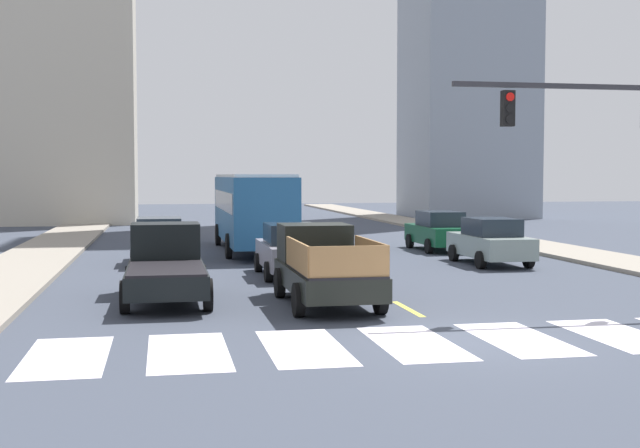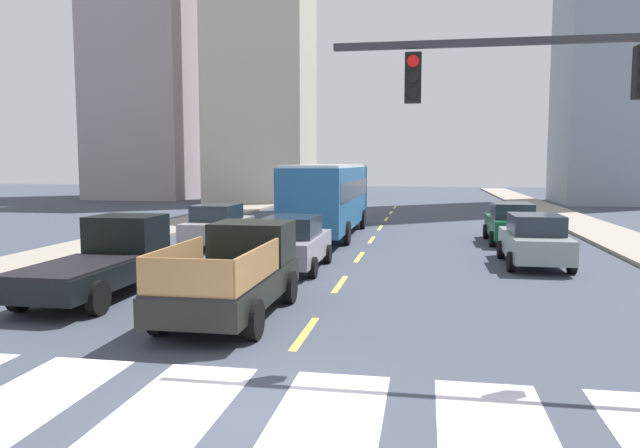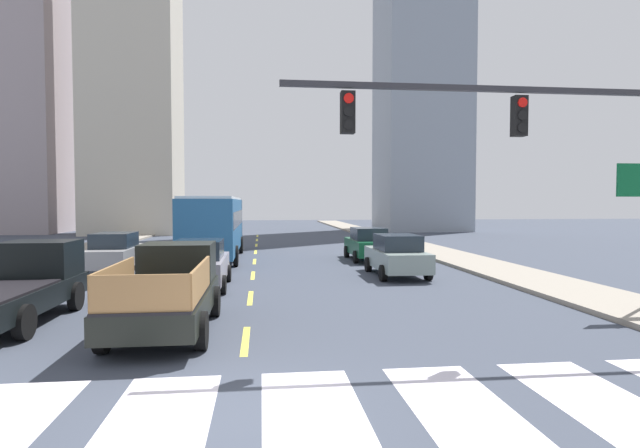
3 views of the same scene
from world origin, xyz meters
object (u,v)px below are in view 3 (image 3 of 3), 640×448
Objects in this scene: sedan_mid at (115,252)px; sedan_near_left at (397,255)px; pickup_stakebed at (170,289)px; pickup_dark at (21,285)px; traffic_signal_gantry at (570,148)px; city_bus at (215,223)px; sedan_far at (200,264)px; sedan_near_right at (368,244)px.

sedan_mid and sedan_near_left have the same top height.
pickup_stakebed is at bearing -69.14° from sedan_mid.
pickup_stakebed is 1.00× the size of pickup_dark.
pickup_stakebed is 11.01m from sedan_near_left.
sedan_mid is 12.25m from sedan_near_left.
pickup_dark is 1.18× the size of sedan_mid.
traffic_signal_gantry is at bearing -45.77° from sedan_mid.
sedan_near_left is at bearing 95.44° from traffic_signal_gantry.
traffic_signal_gantry is at bearing -17.40° from pickup_stakebed.
city_bus is 2.45× the size of sedan_mid.
city_bus is at bearing 46.20° from sedan_mid.
pickup_stakebed is at bearing -89.71° from sedan_far.
sedan_mid is 0.48× the size of traffic_signal_gantry.
sedan_mid is at bearing 135.04° from traffic_signal_gantry.
sedan_far is 12.34m from traffic_signal_gantry.
pickup_stakebed is 11.31m from sedan_mid.
city_bus is (-0.25, 14.71, 1.02)m from pickup_stakebed.
traffic_signal_gantry is (12.72, -3.67, 3.29)m from pickup_dark.
traffic_signal_gantry is at bearing -16.43° from pickup_dark.
sedan_mid is (-4.18, 10.51, -0.08)m from pickup_stakebed.
sedan_near_right is 0.48× the size of traffic_signal_gantry.
sedan_near_right is (7.80, 13.58, -0.08)m from pickup_stakebed.
sedan_near_left is 10.76m from traffic_signal_gantry.
pickup_dark is 1.18× the size of sedan_near_left.
sedan_near_right is at bearing 93.38° from traffic_signal_gantry.
traffic_signal_gantry reaches higher than sedan_mid.
sedan_near_right is (11.97, 3.07, 0.00)m from sedan_mid.
sedan_near_left is 1.00× the size of sedan_far.
sedan_far is (-7.74, -2.10, 0.00)m from sedan_near_left.
traffic_signal_gantry is (8.74, -2.39, 3.27)m from pickup_stakebed.
pickup_dark is 0.48× the size of city_bus.
sedan_far is at bearing 47.42° from pickup_dark.
sedan_near_right is at bearing 46.06° from sedan_far.
pickup_stakebed is at bearing 164.70° from traffic_signal_gantry.
sedan_far is (0.28, -9.03, -1.09)m from city_bus.
sedan_mid is 1.00× the size of sedan_near_right.
sedan_near_left is (11.75, 6.51, -0.06)m from pickup_dark.
pickup_stakebed is 1.18× the size of sedan_near_left.
sedan_near_left is at bearing 42.96° from pickup_stakebed.
sedan_near_right is at bearing 58.03° from pickup_stakebed.
sedan_near_left is at bearing 28.67° from pickup_dark.
traffic_signal_gantry is (0.94, -15.97, 3.35)m from sedan_near_right.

